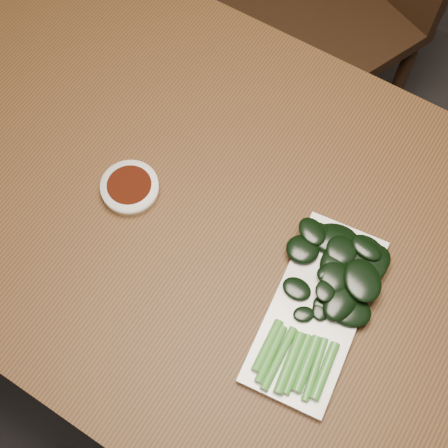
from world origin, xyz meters
TOP-DOWN VIEW (x-y plane):
  - ground at (0.00, 0.00)m, footprint 6.00×6.00m
  - table at (0.00, 0.00)m, footprint 1.40×0.80m
  - sauce_bowl at (-0.20, -0.05)m, footprint 0.10×0.10m
  - serving_plate at (0.17, -0.06)m, footprint 0.17×0.32m
  - gai_lan at (0.18, -0.02)m, footprint 0.18×0.31m

SIDE VIEW (x-z plane):
  - ground at x=0.00m, z-range 0.00..0.00m
  - table at x=0.00m, z-range 0.30..1.05m
  - serving_plate at x=0.17m, z-range 0.75..0.76m
  - sauce_bowl at x=-0.20m, z-range 0.75..0.78m
  - gai_lan at x=0.18m, z-range 0.76..0.79m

